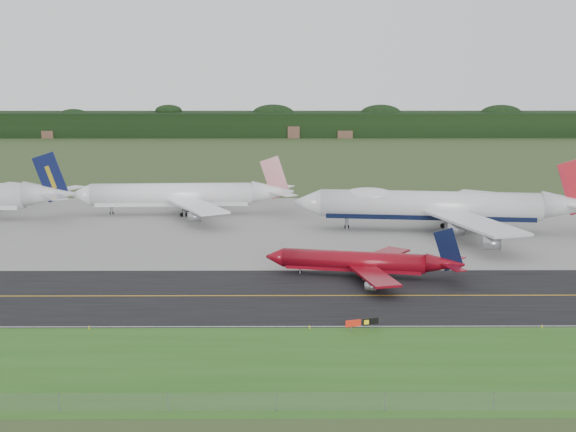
% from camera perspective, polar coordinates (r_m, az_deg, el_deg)
% --- Properties ---
extents(ground, '(600.00, 600.00, 0.00)m').
position_cam_1_polar(ground, '(136.33, 1.89, -5.20)').
color(ground, '#2F4721').
rests_on(ground, ground).
extents(grass_verge, '(400.00, 30.00, 0.01)m').
position_cam_1_polar(grass_verge, '(103.24, 2.65, -10.66)').
color(grass_verge, '#2B5E1B').
rests_on(grass_verge, ground).
extents(taxiway, '(400.00, 32.00, 0.02)m').
position_cam_1_polar(taxiway, '(132.50, 1.96, -5.68)').
color(taxiway, black).
rests_on(taxiway, ground).
extents(apron, '(400.00, 78.00, 0.01)m').
position_cam_1_polar(apron, '(185.81, 1.30, -0.78)').
color(apron, gray).
rests_on(apron, ground).
extents(taxiway_centreline, '(400.00, 0.40, 0.00)m').
position_cam_1_polar(taxiway_centreline, '(132.49, 1.96, -5.67)').
color(taxiway_centreline, gold).
rests_on(taxiway_centreline, taxiway).
extents(taxiway_edge_line, '(400.00, 0.25, 0.00)m').
position_cam_1_polar(taxiway_edge_line, '(117.75, 2.26, -7.85)').
color(taxiway_edge_line, silver).
rests_on(taxiway_edge_line, taxiway).
extents(perimeter_fence, '(320.00, 0.10, 320.00)m').
position_cam_1_polar(perimeter_fence, '(90.86, 3.08, -13.05)').
color(perimeter_fence, slate).
rests_on(perimeter_fence, ground).
extents(horizon_treeline, '(700.00, 25.00, 12.00)m').
position_cam_1_polar(horizon_treeline, '(405.88, 0.42, 6.47)').
color(horizon_treeline, black).
rests_on(horizon_treeline, ground).
extents(jet_ba_747, '(68.32, 56.22, 17.17)m').
position_cam_1_polar(jet_ba_747, '(183.29, 10.82, 0.72)').
color(jet_ba_747, silver).
rests_on(jet_ba_747, ground).
extents(jet_red_737, '(35.42, 28.45, 9.61)m').
position_cam_1_polar(jet_red_737, '(143.76, 5.45, -3.29)').
color(jet_red_737, maroon).
rests_on(jet_red_737, ground).
extents(jet_star_tail, '(55.44, 46.45, 14.64)m').
position_cam_1_polar(jet_star_tail, '(201.67, -7.41, 1.48)').
color(jet_star_tail, white).
rests_on(jet_star_tail, ground).
extents(taxiway_sign, '(4.88, 1.65, 1.68)m').
position_cam_1_polar(taxiway_sign, '(116.18, 5.28, -7.55)').
color(taxiway_sign, slate).
rests_on(taxiway_sign, ground).
extents(edge_marker_left, '(0.16, 0.16, 0.50)m').
position_cam_1_polar(edge_marker_left, '(119.95, -13.97, -7.71)').
color(edge_marker_left, yellow).
rests_on(edge_marker_left, ground).
extents(edge_marker_center, '(0.16, 0.16, 0.50)m').
position_cam_1_polar(edge_marker_center, '(116.68, 1.54, -7.91)').
color(edge_marker_center, yellow).
rests_on(edge_marker_center, ground).
extents(edge_marker_right, '(0.16, 0.16, 0.50)m').
position_cam_1_polar(edge_marker_right, '(122.45, 17.61, -7.52)').
color(edge_marker_right, yellow).
rests_on(edge_marker_right, ground).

